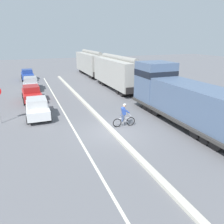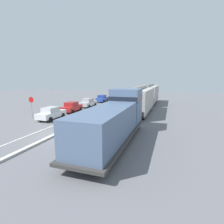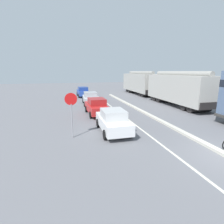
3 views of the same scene
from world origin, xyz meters
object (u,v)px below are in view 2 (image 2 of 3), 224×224
hopper_car_lead (140,100)px  cyclist (72,125)px  locomotive (116,120)px  parked_car_blue (102,98)px  hopper_car_middle (150,94)px  stop_sign (31,103)px  parked_car_red (72,107)px  parked_car_silver (88,103)px  parked_car_white (51,113)px

hopper_car_lead → cyclist: bearing=-111.1°
locomotive → cyclist: bearing=175.1°
parked_car_blue → hopper_car_middle: bearing=3.3°
locomotive → parked_car_blue: size_ratio=2.74×
hopper_car_middle → stop_sign: (-13.03, -19.30, -0.05)m
parked_car_red → cyclist: (5.95, -9.73, 0.00)m
locomotive → parked_car_red: bearing=136.0°
parked_car_silver → cyclist: cyclist is taller
parked_car_white → stop_sign: 3.04m
parked_car_white → stop_sign: (-2.77, -0.35, 1.21)m
hopper_car_middle → parked_car_blue: size_ratio=2.50×
parked_car_white → parked_car_blue: (-0.28, 18.33, 0.00)m
hopper_car_middle → parked_car_silver: size_ratio=2.49×
parked_car_blue → cyclist: cyclist is taller
locomotive → parked_car_silver: bearing=123.5°
locomotive → hopper_car_lead: bearing=90.0°
parked_car_white → stop_sign: stop_sign is taller
parked_car_red → parked_car_blue: size_ratio=1.00×
hopper_car_middle → locomotive: bearing=-90.0°
hopper_car_lead → parked_car_blue: hopper_car_lead is taller
hopper_car_middle → parked_car_white: hopper_car_middle is taller
parked_car_red → parked_car_silver: size_ratio=1.00×
parked_car_blue → stop_sign: size_ratio=1.47×
hopper_car_middle → cyclist: bearing=-101.0°
parked_car_white → cyclist: cyclist is taller
cyclist → stop_sign: (-8.50, 4.07, 1.21)m
hopper_car_middle → parked_car_white: size_ratio=2.51×
parked_car_white → cyclist: size_ratio=2.46×
hopper_car_lead → hopper_car_middle: same height
parked_car_white → parked_car_blue: bearing=90.9°
parked_car_white → parked_car_blue: same height
hopper_car_lead → parked_car_white: hopper_car_lead is taller
hopper_car_lead → locomotive: bearing=-90.0°
hopper_car_lead → cyclist: hopper_car_lead is taller
hopper_car_middle → cyclist: 23.84m
parked_car_silver → cyclist: bearing=-69.1°
hopper_car_middle → cyclist: (-4.53, -23.37, -1.26)m
parked_car_red → cyclist: cyclist is taller
cyclist → parked_car_white: bearing=142.3°
parked_car_red → stop_sign: (-2.55, -5.66, 1.21)m
hopper_car_middle → parked_car_blue: hopper_car_middle is taller
hopper_car_lead → parked_car_red: hopper_car_lead is taller
stop_sign → parked_car_red: bearing=65.7°
stop_sign → parked_car_silver: bearing=76.4°
hopper_car_middle → parked_car_silver: (-10.34, -8.15, -1.26)m
hopper_car_middle → stop_sign: 23.29m
hopper_car_lead → parked_car_white: 12.69m
parked_car_white → stop_sign: size_ratio=1.46×
parked_car_blue → cyclist: size_ratio=2.48×
hopper_car_middle → stop_sign: hopper_car_middle is taller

